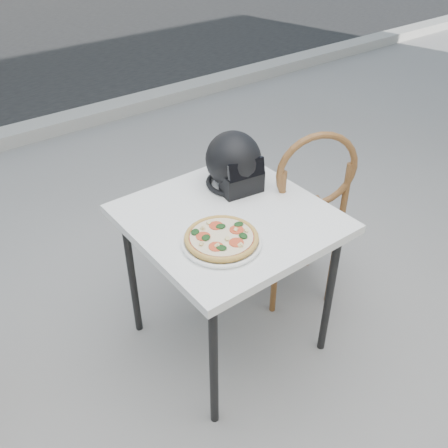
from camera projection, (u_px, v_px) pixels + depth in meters
ground at (212, 344)px, 2.62m from camera, size 80.00×80.00×0.00m
curb at (20, 134)px, 4.54m from camera, size 30.00×0.25×0.12m
cafe_table_main at (229, 228)px, 2.24m from camera, size 0.84×0.84×0.79m
plate at (222, 242)px, 2.02m from camera, size 0.34×0.34×0.02m
pizza at (222, 238)px, 2.01m from camera, size 0.37×0.37×0.04m
helmet at (234, 163)px, 2.33m from camera, size 0.30×0.31×0.27m
cafe_chair_main at (304, 209)px, 2.58m from camera, size 0.55×0.55×1.08m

